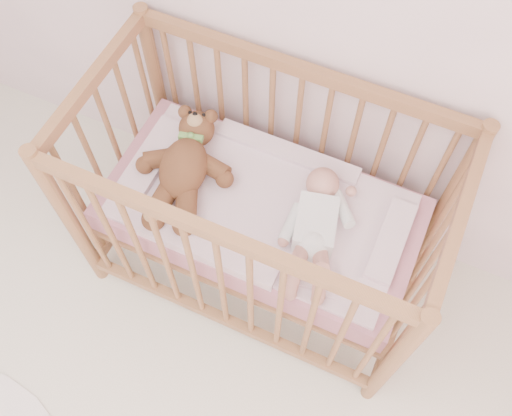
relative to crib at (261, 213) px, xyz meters
The scene contains 5 objects.
crib is the anchor object (origin of this frame).
mattress 0.01m from the crib, ahead, with size 1.22×0.62×0.13m, color #C47A8A.
blanket 0.06m from the crib, ahead, with size 1.10×0.58×0.06m, color pink, non-canonical shape.
baby 0.26m from the crib, ahead, with size 0.27×0.57×0.14m, color white, non-canonical shape.
teddy_bear 0.35m from the crib, behind, with size 0.40×0.57×0.16m, color brown, non-canonical shape.
Camera 1 is at (0.63, 0.62, 2.47)m, focal length 40.00 mm.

